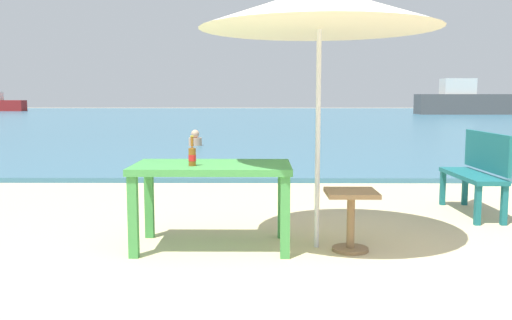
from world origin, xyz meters
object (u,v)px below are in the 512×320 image
side_table_wood (351,212)px  bench_teal_center (478,168)px  beer_bottle_amber (192,155)px  boat_sailboat (465,101)px  patio_umbrella (320,8)px  picnic_table_green (212,176)px  swimmer_person (195,139)px

side_table_wood → bench_teal_center: 2.31m
beer_bottle_amber → boat_sailboat: size_ratio=0.04×
patio_umbrella → side_table_wood: patio_umbrella is taller
beer_bottle_amber → bench_teal_center: bearing=26.7°
beer_bottle_amber → patio_umbrella: 1.68m
beer_bottle_amber → side_table_wood: bearing=0.7°
patio_umbrella → bench_teal_center: bearing=35.5°
side_table_wood → bench_teal_center: (1.71, 1.54, 0.19)m
patio_umbrella → side_table_wood: 1.79m
picnic_table_green → swimmer_person: picnic_table_green is taller
side_table_wood → swimmer_person: side_table_wood is taller
picnic_table_green → patio_umbrella: bearing=0.3°
picnic_table_green → boat_sailboat: size_ratio=0.21×
patio_umbrella → beer_bottle_amber: bearing=-172.8°
picnic_table_green → bench_teal_center: 3.26m
boat_sailboat → patio_umbrella: bearing=-112.0°
patio_umbrella → swimmer_person: (-2.21, 9.43, -1.88)m
side_table_wood → boat_sailboat: (13.53, 34.37, 0.62)m
bench_teal_center → swimmer_person: bearing=117.7°
boat_sailboat → beer_bottle_amber: bearing=-113.5°
bench_teal_center → side_table_wood: bearing=-137.9°
beer_bottle_amber → boat_sailboat: bearing=66.5°
swimmer_person → picnic_table_green: bearing=-82.4°
beer_bottle_amber → patio_umbrella: (1.10, 0.14, 1.26)m
swimmer_person → bench_teal_center: bearing=-62.3°
swimmer_person → patio_umbrella: bearing=-76.8°
patio_umbrella → bench_teal_center: (1.99, 1.42, -1.58)m
picnic_table_green → side_table_wood: bearing=-5.5°
picnic_table_green → patio_umbrella: patio_umbrella is taller
swimmer_person → side_table_wood: bearing=-75.4°
side_table_wood → picnic_table_green: bearing=174.5°
picnic_table_green → boat_sailboat: (14.76, 34.25, 0.32)m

